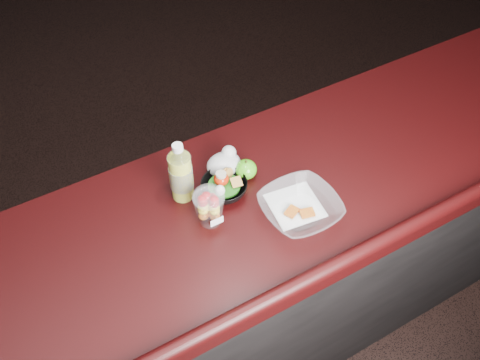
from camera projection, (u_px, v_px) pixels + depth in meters
name	position (u px, v px, depth m)	size (l,w,h in m)	color
room_shell	(310.00, 39.00, 0.96)	(8.00, 8.00, 8.00)	black
counter	(235.00, 287.00, 2.12)	(4.06, 0.71, 1.02)	black
lemonade_bottle	(181.00, 175.00, 1.70)	(0.08, 0.08, 0.23)	#CFD838
fruit_cup	(209.00, 206.00, 1.65)	(0.10, 0.10, 0.14)	white
green_apple	(246.00, 169.00, 1.81)	(0.07, 0.07, 0.08)	#2D8C10
plastic_bag	(224.00, 163.00, 1.82)	(0.12, 0.10, 0.09)	silver
snack_bowl	(224.00, 187.00, 1.76)	(0.17, 0.17, 0.08)	black
takeout_bowl	(300.00, 208.00, 1.70)	(0.25, 0.25, 0.06)	silver
paper_napkin	(295.00, 205.00, 1.74)	(0.16, 0.16, 0.00)	white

